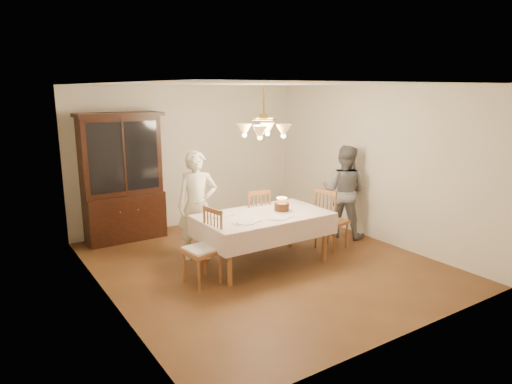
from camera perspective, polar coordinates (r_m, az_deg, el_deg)
ground at (r=6.88m, az=0.92°, el=-8.87°), size 5.00×5.00×0.00m
room_shell at (r=6.47m, az=0.97°, el=4.27°), size 5.00×5.00×5.00m
dining_table at (r=6.66m, az=0.94°, el=-3.40°), size 1.90×1.10×0.76m
china_hutch at (r=8.01m, az=-16.35°, el=1.49°), size 1.38×0.54×2.16m
chair_far_side at (r=7.32m, az=-0.30°, el=-3.85°), size 0.46×0.44×1.00m
chair_left_end at (r=6.10m, az=-6.75°, el=-7.30°), size 0.48×0.49×1.00m
chair_right_end at (r=7.45m, az=9.39°, el=-3.74°), size 0.50×0.51×1.00m
elderly_woman at (r=6.90m, az=-7.35°, el=-1.69°), size 0.70×0.58×1.65m
adult_in_grey at (r=8.04m, az=10.96°, el=0.06°), size 0.93×0.98×1.60m
birthday_cake at (r=6.77m, az=3.23°, el=-1.94°), size 0.30×0.30×0.22m
place_setting_near_left at (r=6.22m, az=-1.10°, el=-3.79°), size 0.42×0.27×0.02m
place_setting_near_right at (r=6.44m, az=3.05°, el=-3.23°), size 0.39×0.25×0.02m
place_setting_far_left at (r=6.55m, az=-4.64°, el=-2.98°), size 0.42×0.27×0.02m
chandelier at (r=6.42m, az=0.99°, el=7.76°), size 0.62×0.62×0.73m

